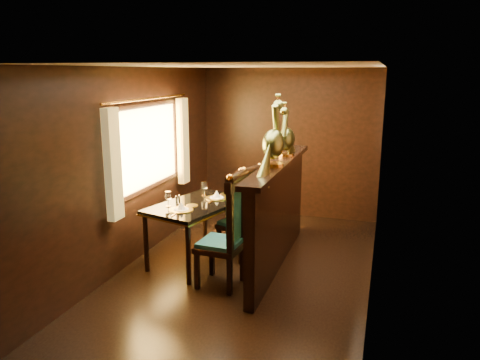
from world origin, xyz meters
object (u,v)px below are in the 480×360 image
Objects in this scene: dining_table at (197,209)px; peacock_left at (274,131)px; chair_right at (246,210)px; chair_left at (230,227)px; peacock_right at (287,129)px.

peacock_left is at bearing 8.59° from dining_table.
chair_left is at bearing -63.08° from chair_right.
peacock_left is at bearing -18.98° from chair_right.
chair_right is (0.58, 0.27, -0.05)m from dining_table.
chair_left is (0.65, -0.58, 0.00)m from dining_table.
chair_left is 1.94× the size of peacock_right.
dining_table is 0.64m from chair_right.
dining_table is at bearing 173.16° from peacock_left.
peacock_left is 1.16× the size of peacock_right.
dining_table is 2.11× the size of peacock_right.
peacock_right reaches higher than dining_table.
peacock_right is (0.38, 1.17, 0.99)m from chair_left.
peacock_left is (0.38, 0.45, 1.05)m from chair_left.
peacock_left is (1.03, -0.12, 1.06)m from dining_table.
peacock_right is at bearing 58.27° from chair_right.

